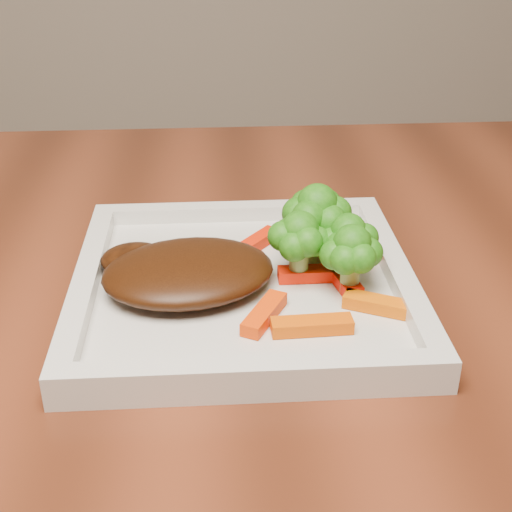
{
  "coord_description": "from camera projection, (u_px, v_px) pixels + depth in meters",
  "views": [
    {
      "loc": [
        -0.54,
        -0.32,
        1.05
      ],
      "look_at": [
        -0.51,
        0.18,
        0.79
      ],
      "focal_mm": 50.0,
      "sensor_mm": 36.0,
      "label": 1
    }
  ],
  "objects": [
    {
      "name": "broccoli_0",
      "position": [
        316.0,
        223.0,
        0.6
      ],
      "size": [
        0.07,
        0.07,
        0.07
      ],
      "primitive_type": null,
      "rotation": [
        0.0,
        0.0,
        0.02
      ],
      "color": "#137614",
      "rests_on": "plate"
    },
    {
      "name": "steak",
      "position": [
        188.0,
        272.0,
        0.56
      ],
      "size": [
        0.15,
        0.13,
        0.03
      ],
      "primitive_type": "ellipsoid",
      "rotation": [
        0.0,
        0.0,
        0.19
      ],
      "color": "#3A1908",
      "rests_on": "plate"
    },
    {
      "name": "broccoli_2",
      "position": [
        351.0,
        260.0,
        0.55
      ],
      "size": [
        0.06,
        0.06,
        0.06
      ],
      "primitive_type": null,
      "rotation": [
        0.0,
        0.0,
        0.03
      ],
      "color": "#1A6B11",
      "rests_on": "plate"
    },
    {
      "name": "carrot_4",
      "position": [
        258.0,
        241.0,
        0.63
      ],
      "size": [
        0.04,
        0.05,
        0.01
      ],
      "primitive_type": "cube",
      "rotation": [
        0.0,
        0.0,
        0.89
      ],
      "color": "red",
      "rests_on": "plate"
    },
    {
      "name": "carrot_6",
      "position": [
        313.0,
        274.0,
        0.58
      ],
      "size": [
        0.06,
        0.02,
        0.01
      ],
      "primitive_type": "cube",
      "rotation": [
        0.0,
        0.0,
        0.01
      ],
      "color": "red",
      "rests_on": "plate"
    },
    {
      "name": "carrot_3",
      "position": [
        352.0,
        250.0,
        0.62
      ],
      "size": [
        0.06,
        0.03,
        0.01
      ],
      "primitive_type": "cube",
      "rotation": [
        0.0,
        0.0,
        -0.18
      ],
      "color": "red",
      "rests_on": "plate"
    },
    {
      "name": "carrot_1",
      "position": [
        381.0,
        305.0,
        0.54
      ],
      "size": [
        0.06,
        0.04,
        0.01
      ],
      "primitive_type": "cube",
      "rotation": [
        0.0,
        0.0,
        -0.44
      ],
      "color": "#D85A03",
      "rests_on": "plate"
    },
    {
      "name": "broccoli_1",
      "position": [
        348.0,
        243.0,
        0.57
      ],
      "size": [
        0.06,
        0.06,
        0.06
      ],
      "primitive_type": null,
      "rotation": [
        0.0,
        0.0,
        0.12
      ],
      "color": "#316210",
      "rests_on": "plate"
    },
    {
      "name": "carrot_5",
      "position": [
        342.0,
        278.0,
        0.58
      ],
      "size": [
        0.03,
        0.06,
        0.01
      ],
      "primitive_type": "cube",
      "rotation": [
        0.0,
        0.0,
        -1.37
      ],
      "color": "red",
      "rests_on": "plate"
    },
    {
      "name": "broccoli_3",
      "position": [
        299.0,
        246.0,
        0.57
      ],
      "size": [
        0.07,
        0.07,
        0.06
      ],
      "primitive_type": null,
      "rotation": [
        0.0,
        0.0,
        0.22
      ],
      "color": "#147914",
      "rests_on": "plate"
    },
    {
      "name": "carrot_2",
      "position": [
        264.0,
        314.0,
        0.53
      ],
      "size": [
        0.04,
        0.06,
        0.01
      ],
      "primitive_type": "cube",
      "rotation": [
        0.0,
        0.0,
        1.08
      ],
      "color": "#E43903",
      "rests_on": "plate"
    },
    {
      "name": "plate",
      "position": [
        244.0,
        290.0,
        0.58
      ],
      "size": [
        0.27,
        0.27,
        0.01
      ],
      "primitive_type": "cube",
      "color": "silver",
      "rests_on": "dining_table"
    },
    {
      "name": "carrot_0",
      "position": [
        312.0,
        325.0,
        0.51
      ],
      "size": [
        0.06,
        0.02,
        0.01
      ],
      "primitive_type": "cube",
      "rotation": [
        0.0,
        0.0,
        0.04
      ],
      "color": "#D54E03",
      "rests_on": "plate"
    }
  ]
}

